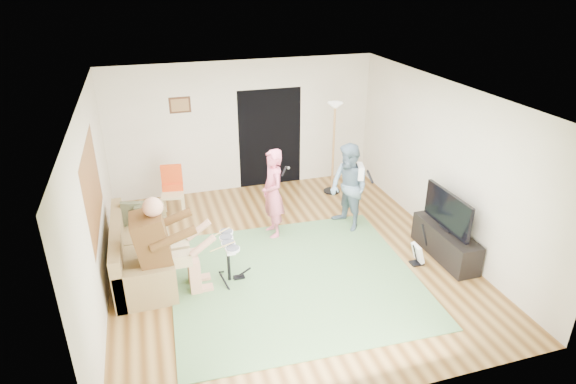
% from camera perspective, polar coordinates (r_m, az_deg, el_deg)
% --- Properties ---
extents(floor, '(6.00, 6.00, 0.00)m').
position_cam_1_polar(floor, '(7.94, -0.24, -7.81)').
color(floor, brown).
rests_on(floor, ground).
extents(walls, '(5.50, 6.00, 2.70)m').
position_cam_1_polar(walls, '(7.30, -0.26, 1.14)').
color(walls, silver).
rests_on(walls, floor).
extents(ceiling, '(6.00, 6.00, 0.00)m').
position_cam_1_polar(ceiling, '(6.87, -0.28, 11.50)').
color(ceiling, white).
rests_on(ceiling, walls).
extents(window_blinds, '(0.00, 2.05, 2.05)m').
position_cam_1_polar(window_blinds, '(7.20, -22.17, 0.56)').
color(window_blinds, '#945A2D').
rests_on(window_blinds, walls).
extents(doorway, '(2.10, 0.00, 2.10)m').
position_cam_1_polar(doorway, '(10.24, -2.14, 6.40)').
color(doorway, black).
rests_on(doorway, walls).
extents(picture_frame, '(0.42, 0.03, 0.32)m').
position_cam_1_polar(picture_frame, '(9.72, -12.69, 10.02)').
color(picture_frame, '#3F2314').
rests_on(picture_frame, walls).
extents(area_rug, '(3.78, 3.51, 0.02)m').
position_cam_1_polar(area_rug, '(7.45, 0.74, -10.22)').
color(area_rug, '#537F4D').
rests_on(area_rug, floor).
extents(sofa, '(0.85, 2.06, 0.84)m').
position_cam_1_polar(sofa, '(7.82, -17.34, -7.26)').
color(sofa, olive).
rests_on(sofa, floor).
extents(drummer, '(0.99, 0.55, 1.53)m').
position_cam_1_polar(drummer, '(7.09, -13.98, -7.36)').
color(drummer, brown).
rests_on(drummer, sofa).
extents(drum_kit, '(0.40, 0.71, 0.73)m').
position_cam_1_polar(drum_kit, '(7.30, -7.05, -8.30)').
color(drum_kit, black).
rests_on(drum_kit, floor).
extents(singer, '(0.42, 0.61, 1.59)m').
position_cam_1_polar(singer, '(8.25, -1.81, -0.19)').
color(singer, '#E66482').
rests_on(singer, floor).
extents(microphone, '(0.06, 0.06, 0.24)m').
position_cam_1_polar(microphone, '(8.15, -0.49, 2.48)').
color(microphone, black).
rests_on(microphone, singer).
extents(guitarist, '(0.79, 0.90, 1.58)m').
position_cam_1_polar(guitarist, '(8.56, 7.20, 0.53)').
color(guitarist, slate).
rests_on(guitarist, floor).
extents(guitar_held, '(0.29, 0.61, 0.26)m').
position_cam_1_polar(guitar_held, '(8.52, 8.54, 2.43)').
color(guitar_held, white).
rests_on(guitar_held, guitarist).
extents(guitar_spare, '(0.26, 0.23, 0.72)m').
position_cam_1_polar(guitar_spare, '(7.96, 15.17, -6.97)').
color(guitar_spare, black).
rests_on(guitar_spare, floor).
extents(torchiere_lamp, '(0.34, 0.34, 1.92)m').
position_cam_1_polar(torchiere_lamp, '(9.79, 5.48, 7.07)').
color(torchiere_lamp, black).
rests_on(torchiere_lamp, floor).
extents(dining_chair, '(0.46, 0.48, 0.97)m').
position_cam_1_polar(dining_chair, '(9.39, -13.47, -0.72)').
color(dining_chair, beige).
rests_on(dining_chair, floor).
extents(tv_cabinet, '(0.40, 1.40, 0.50)m').
position_cam_1_polar(tv_cabinet, '(8.27, 18.14, -5.74)').
color(tv_cabinet, black).
rests_on(tv_cabinet, floor).
extents(television, '(0.06, 1.15, 0.59)m').
position_cam_1_polar(television, '(7.97, 18.41, -2.07)').
color(television, black).
rests_on(television, tv_cabinet).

